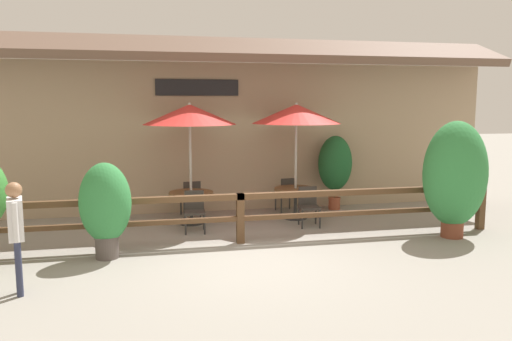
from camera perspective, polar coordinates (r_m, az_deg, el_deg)
ground_plane at (r=8.58m, az=-0.52°, el=-10.17°), size 60.00×60.00×0.00m
building_facade at (r=12.22m, az=-4.41°, el=5.49°), size 14.28×1.49×4.23m
patio_railing at (r=9.39m, az=-1.81°, el=-4.20°), size 10.40×0.14×0.95m
patio_umbrella_near at (r=10.83m, az=-7.59°, el=6.36°), size 2.00×2.00×2.65m
dining_table_near at (r=11.02m, az=-7.43°, el=-3.17°), size 0.97×0.97×0.71m
chair_near_streetside at (r=10.35m, az=-7.04°, el=-4.42°), size 0.44×0.44×0.84m
chair_near_wallside at (r=11.74m, az=-7.44°, el=-2.98°), size 0.47×0.47×0.84m
patio_umbrella_middle at (r=11.26m, az=4.63°, el=6.45°), size 2.00×2.00×2.65m
dining_table_middle at (r=11.45m, az=4.53°, el=-2.72°), size 0.97×0.97×0.71m
chair_middle_streetside at (r=10.81m, az=6.04°, el=-3.88°), size 0.46×0.46×0.84m
chair_middle_wallside at (r=12.15m, az=3.53°, el=-2.57°), size 0.47×0.47×0.84m
potted_plant_broad_leaf at (r=10.46m, az=21.78°, el=-0.51°), size 1.24×1.12×2.30m
potted_plant_small_flowering at (r=8.82m, az=-16.83°, el=-3.85°), size 0.86×0.78×1.65m
potted_plant_tall_tropical at (r=12.47m, az=9.03°, el=0.69°), size 0.84×0.76×1.84m
pedestrian at (r=7.56m, az=-25.76°, el=-5.44°), size 0.29×0.54×1.58m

